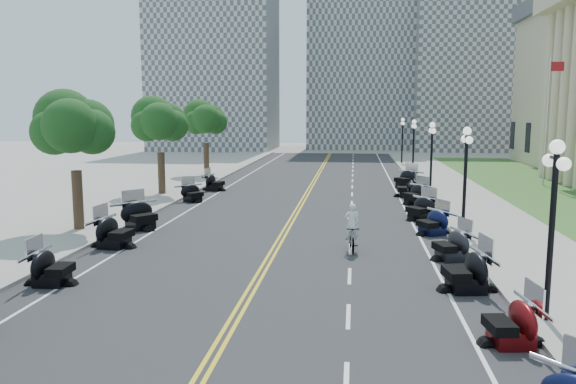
{
  "coord_description": "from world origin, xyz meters",
  "views": [
    {
      "loc": [
        3.28,
        -23.5,
        5.83
      ],
      "look_at": [
        0.18,
        2.89,
        2.0
      ],
      "focal_mm": 35.0,
      "sensor_mm": 36.0,
      "label": 1
    }
  ],
  "objects_px": {
    "flagpole": "(547,122)",
    "bicycle": "(352,238)",
    "motorcycle_n_3": "(512,320)",
    "cyclist_rider": "(352,205)"
  },
  "relations": [
    {
      "from": "motorcycle_n_3",
      "to": "cyclist_rider",
      "type": "height_order",
      "value": "cyclist_rider"
    },
    {
      "from": "motorcycle_n_3",
      "to": "cyclist_rider",
      "type": "relative_size",
      "value": 1.1
    },
    {
      "from": "flagpole",
      "to": "motorcycle_n_3",
      "type": "xyz_separation_m",
      "value": [
        -10.73,
        -31.52,
        -4.35
      ]
    },
    {
      "from": "bicycle",
      "to": "flagpole",
      "type": "bearing_deg",
      "value": 51.32
    },
    {
      "from": "cyclist_rider",
      "to": "motorcycle_n_3",
      "type": "bearing_deg",
      "value": 113.76
    },
    {
      "from": "flagpole",
      "to": "bicycle",
      "type": "bearing_deg",
      "value": -123.34
    },
    {
      "from": "motorcycle_n_3",
      "to": "cyclist_rider",
      "type": "distance_m",
      "value": 10.04
    },
    {
      "from": "flagpole",
      "to": "cyclist_rider",
      "type": "height_order",
      "value": "flagpole"
    },
    {
      "from": "flagpole",
      "to": "motorcycle_n_3",
      "type": "distance_m",
      "value": 33.58
    },
    {
      "from": "motorcycle_n_3",
      "to": "flagpole",
      "type": "bearing_deg",
      "value": 153.42
    }
  ]
}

